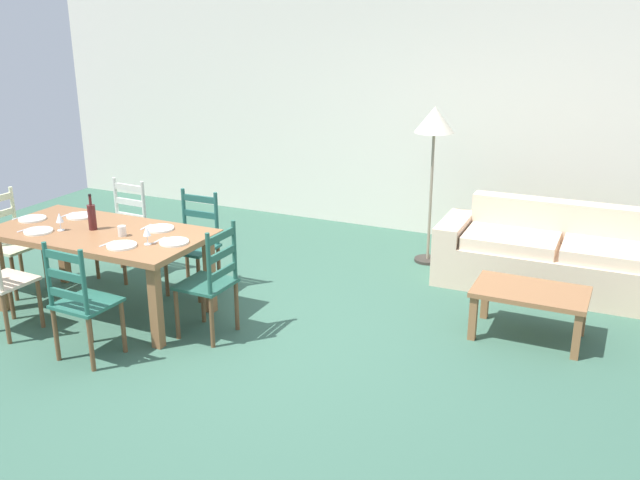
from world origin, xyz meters
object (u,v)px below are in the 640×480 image
dining_chair_near_right (81,302)px  wine_bottle (92,216)px  coffee_table (530,297)px  wine_glass_near_right (147,232)px  dining_chair_head_west (10,242)px  dining_chair_far_left (124,229)px  couch (560,259)px  coffee_cup_primary (122,231)px  wine_glass_near_left (60,218)px  dining_chair_far_right (195,243)px  dining_table (101,240)px  standing_lamp (434,129)px  dining_chair_head_east (211,282)px

dining_chair_near_right → wine_bottle: 1.03m
coffee_table → wine_glass_near_right: bearing=-158.1°
dining_chair_head_west → coffee_table: size_ratio=1.07×
dining_chair_near_right → dining_chair_far_left: size_ratio=1.00×
dining_chair_near_right → couch: 4.34m
coffee_cup_primary → dining_chair_near_right: bearing=-75.2°
dining_chair_far_left → dining_chair_head_west: (-0.71, -0.77, 0.00)m
wine_glass_near_left → wine_glass_near_right: 0.91m
couch → coffee_table: bearing=-94.2°
wine_bottle → wine_glass_near_left: (-0.23, -0.14, -0.01)m
dining_chair_far_right → coffee_table: dining_chair_far_right is taller
coffee_cup_primary → couch: 4.05m
coffee_table → couch: bearing=85.8°
dining_chair_near_right → wine_bottle: (-0.55, 0.78, 0.39)m
dining_table → standing_lamp: bearing=47.6°
dining_chair_near_right → wine_glass_near_left: size_ratio=5.96×
dining_chair_head_east → dining_table: bearing=179.0°
dining_chair_far_left → wine_bottle: 0.94m
wine_glass_near_right → coffee_table: bearing=21.9°
wine_glass_near_right → wine_glass_near_left: bearing=-179.0°
dining_chair_far_right → wine_glass_near_right: (0.14, -0.84, 0.38)m
dining_chair_head_west → standing_lamp: (3.36, 2.42, 0.93)m
dining_table → standing_lamp: 3.39m
wine_bottle → wine_glass_near_left: 0.27m
wine_glass_near_left → coffee_table: 4.01m
dining_chair_head_east → wine_bottle: bearing=178.8°
coffee_cup_primary → couch: size_ratio=0.04×
dining_chair_near_right → dining_chair_head_west: size_ratio=1.00×
dining_chair_head_east → wine_glass_near_left: bearing=-175.4°
dining_chair_head_west → coffee_cup_primary: 1.45m
dining_chair_head_east → couch: dining_chair_head_east is taller
coffee_cup_primary → coffee_table: 3.42m
couch → wine_glass_near_right: bearing=-141.4°
dining_chair_near_right → standing_lamp: bearing=61.3°
dining_chair_far_left → wine_glass_near_right: size_ratio=5.96×
coffee_table → dining_chair_far_right: bearing=-174.1°
couch → coffee_table: 1.22m
dining_table → dining_chair_far_right: bearing=57.5°
wine_bottle → dining_chair_far_right: bearing=53.1°
dining_chair_head_west → wine_bottle: wine_bottle is taller
wine_glass_near_right → dining_chair_far_left: bearing=138.7°
wine_bottle → coffee_table: size_ratio=0.35×
wine_bottle → coffee_cup_primary: 0.36m
dining_chair_far_right → dining_chair_head_east: (0.67, -0.74, 0.00)m
dining_chair_far_left → coffee_table: size_ratio=1.07×
dining_chair_head_east → wine_glass_near_right: bearing=-169.2°
dining_chair_head_east → dining_chair_near_right: bearing=-131.2°
coffee_cup_primary → dining_chair_far_right: bearing=76.2°
coffee_table → dining_table: bearing=-163.4°
dining_chair_far_right → dining_chair_head_east: size_ratio=1.00×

